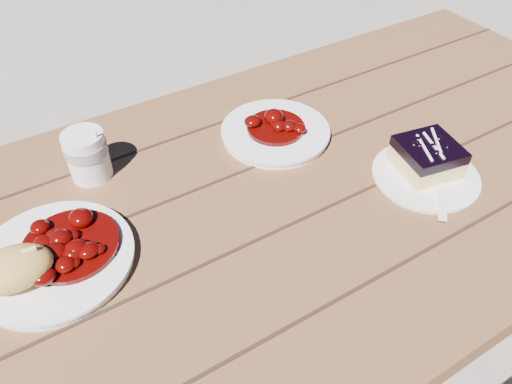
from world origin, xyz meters
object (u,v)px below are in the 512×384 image
main_plate (55,261)px  coffee_cup (87,155)px  second_plate (275,133)px  blueberry_cake (427,156)px  picnic_table (212,280)px  bread_roll (13,269)px  dessert_plate (425,176)px

main_plate → coffee_cup: (0.12, 0.18, 0.04)m
second_plate → coffee_cup: bearing=167.8°
main_plate → blueberry_cake: 0.66m
main_plate → second_plate: same height
picnic_table → blueberry_cake: 0.46m
bread_roll → blueberry_cake: (0.70, -0.12, -0.01)m
bread_roll → coffee_cup: coffee_cup is taller
picnic_table → dessert_plate: (0.40, -0.11, 0.17)m
coffee_cup → second_plate: coffee_cup is taller
picnic_table → blueberry_cake: size_ratio=16.80×
blueberry_cake → bread_roll: bearing=-179.1°
bread_roll → dessert_plate: bearing=-11.1°
coffee_cup → second_plate: (0.36, -0.08, -0.04)m
dessert_plate → blueberry_cake: bearing=56.3°
bread_roll → coffee_cup: bearing=48.7°
coffee_cup → blueberry_cake: bearing=-30.8°
picnic_table → dessert_plate: bearing=-15.9°
coffee_cup → second_plate: bearing=-12.2°
picnic_table → bread_roll: bread_roll is taller
bread_roll → dessert_plate: 0.71m
picnic_table → coffee_cup: (-0.12, 0.22, 0.21)m
bread_roll → dessert_plate: bread_roll is taller
picnic_table → main_plate: 0.30m
bread_roll → blueberry_cake: size_ratio=0.96×
main_plate → coffee_cup: size_ratio=2.59×
picnic_table → blueberry_cake: (0.41, -0.10, 0.20)m
picnic_table → second_plate: (0.23, 0.14, 0.17)m
dessert_plate → picnic_table: bearing=164.1°
main_plate → blueberry_cake: (0.65, -0.14, 0.03)m
picnic_table → dessert_plate: size_ratio=10.57×
bread_roll → coffee_cup: size_ratio=1.23×
picnic_table → coffee_cup: coffee_cup is taller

